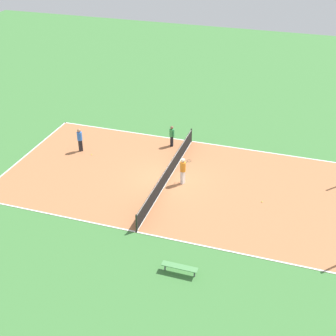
% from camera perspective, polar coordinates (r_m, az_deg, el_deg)
% --- Properties ---
extents(ground_plane, '(80.00, 80.00, 0.00)m').
position_cam_1_polar(ground_plane, '(30.50, 0.00, -1.45)').
color(ground_plane, '#3D7538').
extents(court_surface, '(11.51, 21.37, 0.02)m').
position_cam_1_polar(court_surface, '(30.49, 0.00, -1.44)').
color(court_surface, '#AD6B42').
rests_on(court_surface, ground_plane).
extents(tennis_net, '(11.31, 0.10, 1.09)m').
position_cam_1_polar(tennis_net, '(30.19, 0.00, -0.53)').
color(tennis_net, black).
rests_on(tennis_net, court_surface).
extents(bench, '(0.36, 1.81, 0.45)m').
position_cam_1_polar(bench, '(23.37, 1.43, -12.00)').
color(bench, '#4C8C4C').
rests_on(bench, ground_plane).
extents(player_far_green, '(0.41, 0.41, 1.60)m').
position_cam_1_polar(player_far_green, '(34.14, 0.47, 4.08)').
color(player_far_green, black).
rests_on(player_far_green, court_surface).
extents(player_center_orange, '(0.99, 0.67, 1.84)m').
position_cam_1_polar(player_center_orange, '(29.56, 1.84, -0.11)').
color(player_center_orange, white).
rests_on(player_center_orange, court_surface).
extents(player_near_blue, '(0.51, 0.51, 1.77)m').
position_cam_1_polar(player_near_blue, '(33.98, -10.71, 3.58)').
color(player_near_blue, black).
rests_on(player_near_blue, court_surface).
extents(tennis_ball_midcourt, '(0.07, 0.07, 0.07)m').
position_cam_1_polar(tennis_ball_midcourt, '(33.74, -9.30, 1.63)').
color(tennis_ball_midcourt, '#CCE033').
rests_on(tennis_ball_midcourt, court_surface).
extents(tennis_ball_far_baseline, '(0.07, 0.07, 0.07)m').
position_cam_1_polar(tennis_ball_far_baseline, '(28.88, 11.38, -4.05)').
color(tennis_ball_far_baseline, '#CCE033').
rests_on(tennis_ball_far_baseline, court_surface).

